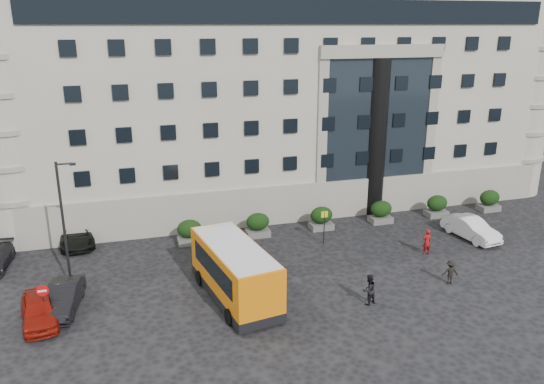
% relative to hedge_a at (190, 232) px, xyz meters
% --- Properties ---
extents(ground, '(120.00, 120.00, 0.00)m').
position_rel_hedge_a_xyz_m(ground, '(4.00, -7.80, -0.93)').
color(ground, black).
rests_on(ground, ground).
extents(civic_building, '(44.00, 24.00, 18.00)m').
position_rel_hedge_a_xyz_m(civic_building, '(10.00, 14.20, 8.07)').
color(civic_building, '#A4A191').
rests_on(civic_building, ground).
extents(entrance_column, '(1.80, 1.80, 13.00)m').
position_rel_hedge_a_xyz_m(entrance_column, '(16.00, 2.50, 5.57)').
color(entrance_column, black).
rests_on(entrance_column, ground).
extents(hedge_a, '(1.80, 1.26, 1.84)m').
position_rel_hedge_a_xyz_m(hedge_a, '(0.00, 0.00, 0.00)').
color(hedge_a, '#5A5A58').
rests_on(hedge_a, ground).
extents(hedge_b, '(1.80, 1.26, 1.84)m').
position_rel_hedge_a_xyz_m(hedge_b, '(5.20, 0.00, 0.00)').
color(hedge_b, '#5A5A58').
rests_on(hedge_b, ground).
extents(hedge_c, '(1.80, 1.26, 1.84)m').
position_rel_hedge_a_xyz_m(hedge_c, '(10.40, 0.00, 0.00)').
color(hedge_c, '#5A5A58').
rests_on(hedge_c, ground).
extents(hedge_d, '(1.80, 1.26, 1.84)m').
position_rel_hedge_a_xyz_m(hedge_d, '(15.60, 0.00, 0.00)').
color(hedge_d, '#5A5A58').
rests_on(hedge_d, ground).
extents(hedge_e, '(1.80, 1.26, 1.84)m').
position_rel_hedge_a_xyz_m(hedge_e, '(20.80, 0.00, 0.00)').
color(hedge_e, '#5A5A58').
rests_on(hedge_e, ground).
extents(hedge_f, '(1.80, 1.26, 1.84)m').
position_rel_hedge_a_xyz_m(hedge_f, '(26.00, 0.00, 0.00)').
color(hedge_f, '#5A5A58').
rests_on(hedge_f, ground).
extents(street_lamp, '(1.16, 0.18, 8.00)m').
position_rel_hedge_a_xyz_m(street_lamp, '(-7.94, -4.80, 3.44)').
color(street_lamp, '#262628').
rests_on(street_lamp, ground).
extents(bus_stop_sign, '(0.50, 0.08, 2.52)m').
position_rel_hedge_a_xyz_m(bus_stop_sign, '(9.50, -2.80, 0.80)').
color(bus_stop_sign, '#262628').
rests_on(bus_stop_sign, ground).
extents(no_entry_sign, '(0.64, 0.16, 2.32)m').
position_rel_hedge_a_xyz_m(no_entry_sign, '(-9.00, -8.84, 0.72)').
color(no_entry_sign, '#262628').
rests_on(no_entry_sign, ground).
extents(minibus, '(4.03, 8.34, 3.34)m').
position_rel_hedge_a_xyz_m(minibus, '(1.45, -8.93, 0.91)').
color(minibus, orange).
rests_on(minibus, ground).
extents(red_truck, '(3.44, 5.70, 2.87)m').
position_rel_hedge_a_xyz_m(red_truck, '(-7.91, 9.02, 0.54)').
color(red_truck, maroon).
rests_on(red_truck, ground).
extents(parked_car_a, '(2.48, 4.68, 1.52)m').
position_rel_hedge_a_xyz_m(parked_car_a, '(-9.35, -8.60, -0.17)').
color(parked_car_a, maroon).
rests_on(parked_car_a, ground).
extents(parked_car_b, '(2.27, 4.80, 1.52)m').
position_rel_hedge_a_xyz_m(parked_car_b, '(-8.19, -7.56, -0.17)').
color(parked_car_b, black).
rests_on(parked_car_b, ground).
extents(parked_car_d, '(2.89, 5.31, 1.41)m').
position_rel_hedge_a_xyz_m(parked_car_d, '(-8.04, 2.21, -0.22)').
color(parked_car_d, black).
rests_on(parked_car_d, ground).
extents(white_taxi, '(2.37, 5.03, 1.59)m').
position_rel_hedge_a_xyz_m(white_taxi, '(20.58, -4.92, -0.13)').
color(white_taxi, white).
rests_on(white_taxi, ground).
extents(pedestrian_a, '(0.70, 0.48, 1.85)m').
position_rel_hedge_a_xyz_m(pedestrian_a, '(15.75, -6.57, -0.00)').
color(pedestrian_a, maroon).
rests_on(pedestrian_a, ground).
extents(pedestrian_b, '(1.08, 0.96, 1.86)m').
position_rel_hedge_a_xyz_m(pedestrian_b, '(8.70, -11.80, -0.00)').
color(pedestrian_b, black).
rests_on(pedestrian_b, ground).
extents(pedestrian_c, '(1.12, 0.81, 1.56)m').
position_rel_hedge_a_xyz_m(pedestrian_c, '(14.73, -10.90, -0.15)').
color(pedestrian_c, black).
rests_on(pedestrian_c, ground).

